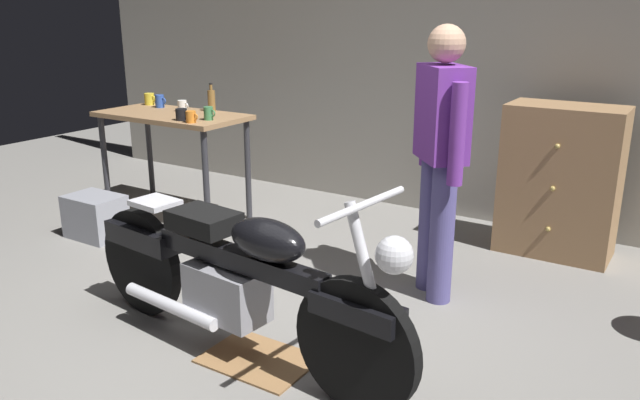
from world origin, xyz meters
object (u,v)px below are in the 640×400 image
mug_black_matte (182,114)px  mug_white_ceramic (182,106)px  mug_blue_enamel (160,101)px  mug_orange_travel (191,117)px  mug_green_speckled (209,113)px  person_standing (440,152)px  wooden_dresser (560,181)px  mug_yellow_tall (150,99)px  motorcycle (235,276)px  storage_bin (96,216)px  bottle (211,100)px

mug_black_matte → mug_white_ceramic: bearing=133.2°
mug_blue_enamel → mug_orange_travel: (0.76, -0.41, -0.01)m
mug_white_ceramic → mug_green_speckled: 0.51m
person_standing → mug_blue_enamel: person_standing is taller
wooden_dresser → mug_yellow_tall: 3.58m
person_standing → mug_blue_enamel: 2.86m
mug_blue_enamel → mug_orange_travel: mug_blue_enamel is taller
motorcycle → storage_bin: size_ratio=4.97×
person_standing → wooden_dresser: person_standing is taller
motorcycle → mug_blue_enamel: mug_blue_enamel is taller
mug_white_ceramic → bottle: bottle is taller
person_standing → storage_bin: bearing=57.1°
person_standing → mug_white_ceramic: bearing=38.1°
mug_blue_enamel → mug_yellow_tall: mug_blue_enamel is taller
motorcycle → bottle: 2.54m
motorcycle → person_standing: (0.58, 1.25, 0.48)m
person_standing → mug_black_matte: size_ratio=13.72×
storage_bin → bottle: 1.35m
mug_blue_enamel → mug_black_matte: (0.63, -0.38, -0.01)m
wooden_dresser → mug_green_speckled: size_ratio=10.18×
storage_bin → mug_blue_enamel: 1.22m
motorcycle → storage_bin: (-2.09, 0.78, -0.28)m
wooden_dresser → mug_yellow_tall: size_ratio=8.92×
person_standing → wooden_dresser: bearing=-65.3°
storage_bin → mug_black_matte: mug_black_matte is taller
mug_blue_enamel → mug_white_ceramic: 0.33m
mug_blue_enamel → mug_orange_travel: 0.87m
wooden_dresser → motorcycle: bearing=-113.9°
mug_white_ceramic → mug_green_speckled: (0.47, -0.20, 0.01)m
person_standing → mug_yellow_tall: bearing=37.5°
motorcycle → mug_green_speckled: size_ratio=20.23×
bottle → storage_bin: bearing=-110.5°
mug_green_speckled → mug_orange_travel: bearing=-101.7°
mug_blue_enamel → mug_black_matte: 0.73m
wooden_dresser → mug_white_ceramic: bearing=-166.1°
wooden_dresser → mug_yellow_tall: (-3.51, -0.62, 0.40)m
motorcycle → person_standing: bearing=71.1°
mug_black_matte → mug_orange_travel: (0.14, -0.04, -0.00)m
motorcycle → mug_green_speckled: mug_green_speckled is taller
mug_yellow_tall → mug_orange_travel: size_ratio=1.14×
person_standing → bottle: size_ratio=6.93×
mug_yellow_tall → mug_orange_travel: 1.08m
storage_bin → bottle: bearing=69.5°
mug_green_speckled → bottle: bottle is taller
mug_black_matte → mug_green_speckled: (0.17, 0.13, 0.01)m
mug_white_ceramic → person_standing: bearing=-9.2°
mug_yellow_tall → mug_orange_travel: mug_yellow_tall is taller
mug_blue_enamel → mug_yellow_tall: 0.21m
mug_white_ceramic → mug_yellow_tall: 0.54m
mug_white_ceramic → mug_orange_travel: mug_white_ceramic is taller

